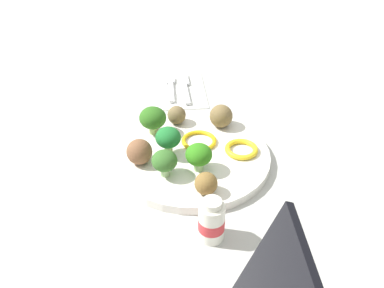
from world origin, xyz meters
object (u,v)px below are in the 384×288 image
meatball_center (177,115)px  broccoli_floret_near_rim (199,155)px  yogurt_bottle (211,221)px  broccoli_floret_back_right (153,118)px  napkin (179,90)px  knife (186,87)px  broccoli_floret_center (168,137)px  broccoli_floret_mid_left (165,161)px  fork (171,87)px  meatball_front_right (221,116)px  meatball_near_rim (139,152)px  meatball_mid_left (206,183)px  plate (192,157)px  pepper_ring_far_rim (242,151)px  pepper_ring_near_rim (199,141)px

meatball_center → broccoli_floret_near_rim: bearing=-167.5°
yogurt_bottle → broccoli_floret_back_right: bearing=18.9°
napkin → knife: 0.02m
knife → broccoli_floret_center: bearing=170.6°
broccoli_floret_mid_left → fork: broccoli_floret_mid_left is taller
broccoli_floret_back_right → meatball_front_right: 0.13m
meatball_near_rim → broccoli_floret_mid_left: bearing=-130.8°
meatball_mid_left → napkin: meatball_mid_left is taller
meatball_front_right → napkin: size_ratio=0.26×
plate → broccoli_floret_back_right: (0.07, 0.07, 0.04)m
meatball_near_rim → yogurt_bottle: 0.20m
yogurt_bottle → broccoli_floret_mid_left: bearing=27.4°
plate → meatball_near_rim: meatball_near_rim is taller
fork → yogurt_bottle: yogurt_bottle is taller
meatball_center → napkin: size_ratio=0.21×
broccoli_floret_near_rim → meatball_front_right: (0.13, -0.05, -0.01)m
broccoli_floret_near_rim → knife: (0.32, 0.01, -0.04)m
broccoli_floret_near_rim → meatball_center: 0.15m
meatball_mid_left → yogurt_bottle: size_ratio=0.52×
knife → fork: bearing=90.9°
broccoli_floret_center → broccoli_floret_near_rim: bearing=-135.7°
plate → meatball_front_right: (0.09, -0.06, 0.03)m
plate → broccoli_floret_back_right: broccoli_floret_back_right is taller
plate → yogurt_bottle: size_ratio=3.92×
broccoli_floret_near_rim → meatball_center: size_ratio=1.36×
broccoli_floret_near_rim → meatball_near_rim: 0.10m
plate → meatball_mid_left: size_ratio=7.60×
knife → yogurt_bottle: 0.45m
pepper_ring_far_rim → meatball_mid_left: bearing=144.0°
broccoli_floret_near_rim → napkin: size_ratio=0.29×
broccoli_floret_back_right → yogurt_bottle: (-0.25, -0.09, -0.02)m
broccoli_floret_back_right → broccoli_floret_near_rim: bearing=-146.1°
broccoli_floret_center → meatball_center: bearing=-10.0°
meatball_front_right → meatball_center: 0.09m
broccoli_floret_center → pepper_ring_far_rim: broccoli_floret_center is taller
meatball_mid_left → meatball_near_rim: meatball_near_rim is taller
broccoli_floret_back_right → pepper_ring_far_rim: size_ratio=0.90×
broccoli_floret_back_right → napkin: broccoli_floret_back_right is taller
broccoli_floret_back_right → yogurt_bottle: size_ratio=0.76×
napkin → pepper_ring_near_rim: bearing=-172.5°
yogurt_bottle → broccoli_floret_near_rim: bearing=3.5°
broccoli_floret_back_right → meatball_near_rim: 0.09m
broccoli_floret_mid_left → napkin: (0.32, -0.03, -0.04)m
fork → pepper_ring_far_rim: bearing=-155.9°
meatball_mid_left → meatball_near_rim: 0.14m
pepper_ring_far_rim → knife: bearing=17.6°
plate → meatball_front_right: meatball_front_right is taller
meatball_near_rim → knife: size_ratio=0.31×
broccoli_floret_center → pepper_ring_far_rim: (-0.01, -0.13, -0.03)m
broccoli_floret_back_right → napkin: size_ratio=0.32×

